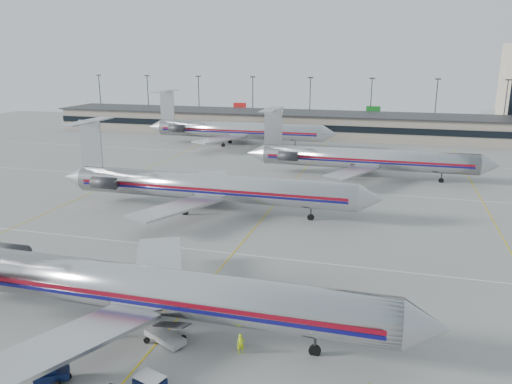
% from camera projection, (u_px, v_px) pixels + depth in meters
% --- Properties ---
extents(ground, '(260.00, 260.00, 0.00)m').
position_uv_depth(ground, '(199.00, 293.00, 46.38)').
color(ground, gray).
rests_on(ground, ground).
extents(apron_markings, '(160.00, 0.15, 0.02)m').
position_uv_depth(apron_markings, '(233.00, 253.00, 55.66)').
color(apron_markings, silver).
rests_on(apron_markings, ground).
extents(terminal, '(162.00, 17.00, 6.25)m').
position_uv_depth(terminal, '(333.00, 125.00, 136.54)').
color(terminal, gray).
rests_on(terminal, ground).
extents(light_mast_row, '(163.60, 0.40, 15.28)m').
position_uv_depth(light_mast_row, '(340.00, 100.00, 148.14)').
color(light_mast_row, '#38383D').
rests_on(light_mast_row, ground).
extents(jet_foreground, '(46.71, 27.51, 12.23)m').
position_uv_depth(jet_foreground, '(130.00, 286.00, 39.77)').
color(jet_foreground, silver).
rests_on(jet_foreground, ground).
extents(jet_second_row, '(47.37, 27.89, 12.40)m').
position_uv_depth(jet_second_row, '(205.00, 186.00, 70.07)').
color(jet_second_row, silver).
rests_on(jet_second_row, ground).
extents(jet_third_row, '(44.39, 27.30, 12.14)m').
position_uv_depth(jet_third_row, '(361.00, 158.00, 89.65)').
color(jet_third_row, silver).
rests_on(jet_third_row, ground).
extents(jet_back_row, '(48.30, 29.71, 13.21)m').
position_uv_depth(jet_back_row, '(235.00, 130.00, 122.05)').
color(jet_back_row, silver).
rests_on(jet_back_row, ground).
extents(tug_left, '(2.49, 2.18, 1.82)m').
position_uv_depth(tug_left, '(50.00, 371.00, 33.51)').
color(tug_left, '#0A153B').
rests_on(tug_left, ground).
extents(cart_inner, '(2.23, 1.82, 1.09)m').
position_uv_depth(cart_inner, '(150.00, 383.00, 32.67)').
color(cart_inner, '#0A153B').
rests_on(cart_inner, ground).
extents(belt_loader, '(4.30, 2.66, 2.22)m').
position_uv_depth(belt_loader, '(166.00, 335.00, 38.26)').
color(belt_loader, '#999999').
rests_on(belt_loader, ground).
extents(ramp_worker_near, '(0.66, 0.54, 1.55)m').
position_uv_depth(ramp_worker_near, '(241.00, 344.00, 36.80)').
color(ramp_worker_near, '#C8EB16').
rests_on(ramp_worker_near, ground).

